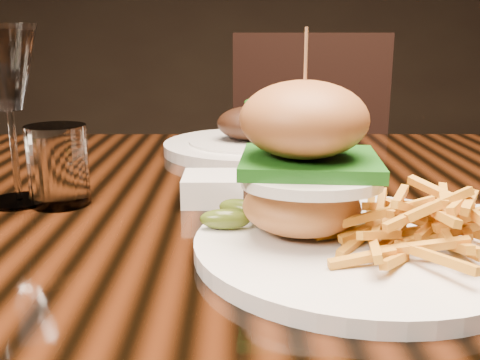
{
  "coord_description": "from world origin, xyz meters",
  "views": [
    {
      "loc": [
        -0.04,
        -0.67,
        0.95
      ],
      "look_at": [
        -0.04,
        -0.15,
        0.81
      ],
      "focal_mm": 42.0,
      "sensor_mm": 36.0,
      "label": 1
    }
  ],
  "objects_px": {
    "far_dish": "(251,142)",
    "chair_far": "(306,180)",
    "burger_plate": "(348,200)",
    "wine_glass": "(6,73)",
    "dining_table": "(269,254)"
  },
  "relations": [
    {
      "from": "far_dish",
      "to": "chair_far",
      "type": "xyz_separation_m",
      "value": [
        0.17,
        0.62,
        -0.23
      ]
    },
    {
      "from": "burger_plate",
      "to": "wine_glass",
      "type": "relative_size",
      "value": 1.46
    },
    {
      "from": "wine_glass",
      "to": "chair_far",
      "type": "relative_size",
      "value": 0.22
    },
    {
      "from": "dining_table",
      "to": "far_dish",
      "type": "distance_m",
      "value": 0.29
    },
    {
      "from": "wine_glass",
      "to": "far_dish",
      "type": "relative_size",
      "value": 0.71
    },
    {
      "from": "burger_plate",
      "to": "chair_far",
      "type": "xyz_separation_m",
      "value": [
        0.09,
        1.07,
        -0.26
      ]
    },
    {
      "from": "burger_plate",
      "to": "dining_table",
      "type": "bearing_deg",
      "value": 125.39
    },
    {
      "from": "dining_table",
      "to": "far_dish",
      "type": "bearing_deg",
      "value": 93.82
    },
    {
      "from": "far_dish",
      "to": "chair_far",
      "type": "distance_m",
      "value": 0.68
    },
    {
      "from": "burger_plate",
      "to": "wine_glass",
      "type": "distance_m",
      "value": 0.41
    },
    {
      "from": "dining_table",
      "to": "chair_far",
      "type": "xyz_separation_m",
      "value": [
        0.16,
        0.89,
        -0.13
      ]
    },
    {
      "from": "wine_glass",
      "to": "chair_far",
      "type": "xyz_separation_m",
      "value": [
        0.46,
        0.91,
        -0.37
      ]
    },
    {
      "from": "dining_table",
      "to": "wine_glass",
      "type": "distance_m",
      "value": 0.38
    },
    {
      "from": "burger_plate",
      "to": "chair_far",
      "type": "relative_size",
      "value": 0.32
    },
    {
      "from": "chair_far",
      "to": "wine_glass",
      "type": "bearing_deg",
      "value": -107.14
    }
  ]
}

